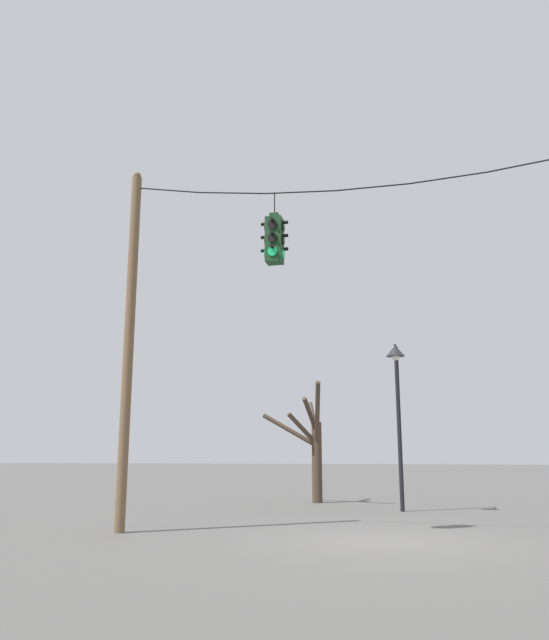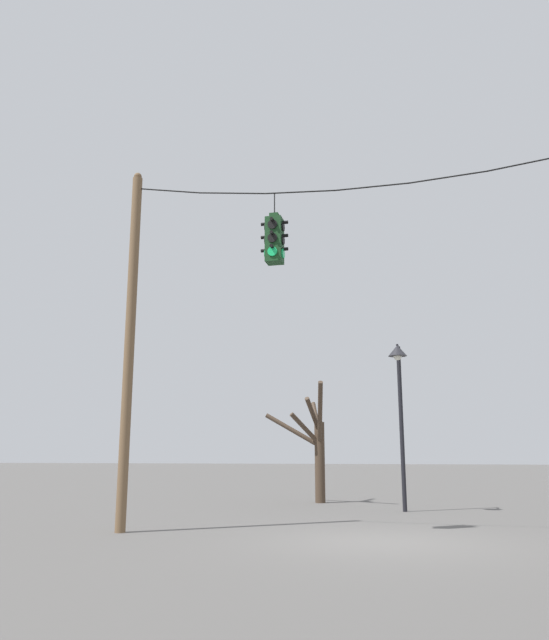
{
  "view_description": "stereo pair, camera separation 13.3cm",
  "coord_description": "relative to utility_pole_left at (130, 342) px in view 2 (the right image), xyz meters",
  "views": [
    {
      "loc": [
        0.76,
        -11.9,
        1.52
      ],
      "look_at": [
        -2.06,
        0.15,
        4.21
      ],
      "focal_mm": 35.0,
      "sensor_mm": 36.0,
      "label": 1
    },
    {
      "loc": [
        0.89,
        -11.87,
        1.52
      ],
      "look_at": [
        -2.06,
        0.15,
        4.21
      ],
      "focal_mm": 35.0,
      "sensor_mm": 36.0,
      "label": 2
    }
  ],
  "objects": [
    {
      "name": "ground_plane",
      "position": [
        5.26,
        -0.15,
        -3.89
      ],
      "size": [
        200.0,
        200.0,
        0.0
      ],
      "primitive_type": "plane",
      "color": "#565451"
    },
    {
      "name": "utility_pole_left",
      "position": [
        0.0,
        0.0,
        0.0
      ],
      "size": [
        0.21,
        0.21,
        7.8
      ],
      "color": "brown",
      "rests_on": "ground_plane"
    },
    {
      "name": "span_wire",
      "position": [
        5.26,
        -0.0,
        3.18
      ],
      "size": [
        10.52,
        0.03,
        0.55
      ],
      "color": "black"
    },
    {
      "name": "traffic_light_near_right_pole",
      "position": [
        3.2,
        -0.0,
        2.04
      ],
      "size": [
        0.58,
        0.58,
        1.55
      ],
      "color": "#143819"
    },
    {
      "name": "street_lamp",
      "position": [
        5.39,
        5.86,
        -0.33
      ],
      "size": [
        0.52,
        0.9,
        4.61
      ],
      "color": "black",
      "rests_on": "ground_plane"
    },
    {
      "name": "bare_tree",
      "position": [
        2.46,
        8.73,
        -2.05
      ],
      "size": [
        2.28,
        2.64,
        3.82
      ],
      "color": "#423326",
      "rests_on": "ground_plane"
    }
  ]
}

